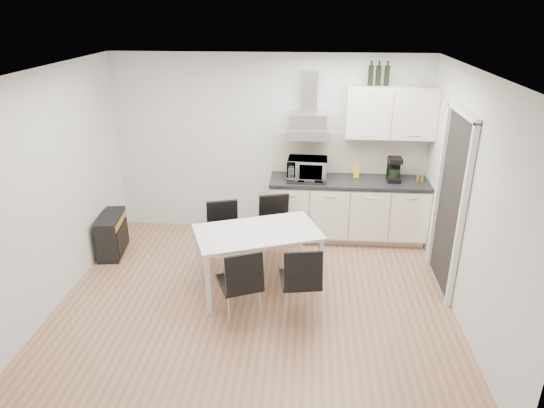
% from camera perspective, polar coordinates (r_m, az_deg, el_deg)
% --- Properties ---
extents(ground, '(4.50, 4.50, 0.00)m').
position_cam_1_polar(ground, '(5.78, -1.94, -11.17)').
color(ground, '#A57B5D').
rests_on(ground, ground).
extents(wall_back, '(4.50, 0.10, 2.60)m').
position_cam_1_polar(wall_back, '(7.06, -0.29, 6.88)').
color(wall_back, silver).
rests_on(wall_back, ground).
extents(wall_front, '(4.50, 0.10, 2.60)m').
position_cam_1_polar(wall_front, '(3.42, -5.97, -11.60)').
color(wall_front, silver).
rests_on(wall_front, ground).
extents(wall_left, '(0.10, 4.00, 2.60)m').
position_cam_1_polar(wall_left, '(5.86, -24.55, 1.44)').
color(wall_left, silver).
rests_on(wall_left, ground).
extents(wall_right, '(0.10, 4.00, 2.60)m').
position_cam_1_polar(wall_right, '(5.41, 22.27, 0.13)').
color(wall_right, silver).
rests_on(wall_right, ground).
extents(ceiling, '(4.50, 4.50, 0.00)m').
position_cam_1_polar(ceiling, '(4.85, -2.35, 15.31)').
color(ceiling, white).
rests_on(ceiling, wall_back).
extents(doorway, '(0.08, 1.04, 2.10)m').
position_cam_1_polar(doorway, '(5.98, 20.10, -0.07)').
color(doorway, white).
rests_on(doorway, ground).
extents(kitchenette, '(2.22, 0.64, 2.52)m').
position_cam_1_polar(kitchenette, '(6.96, 9.30, 2.27)').
color(kitchenette, beige).
rests_on(kitchenette, ground).
extents(dining_table, '(1.62, 1.27, 0.75)m').
position_cam_1_polar(dining_table, '(5.69, -1.71, -3.93)').
color(dining_table, white).
rests_on(dining_table, ground).
extents(chair_far_left, '(0.57, 0.61, 0.88)m').
position_cam_1_polar(chair_far_left, '(6.22, -5.58, -3.97)').
color(chair_far_left, black).
rests_on(chair_far_left, ground).
extents(chair_far_right, '(0.56, 0.60, 0.88)m').
position_cam_1_polar(chair_far_right, '(6.39, 0.56, -3.14)').
color(chair_far_right, black).
rests_on(chair_far_right, ground).
extents(chair_near_left, '(0.60, 0.63, 0.88)m').
position_cam_1_polar(chair_near_left, '(5.25, -3.81, -9.33)').
color(chair_near_left, black).
rests_on(chair_near_left, ground).
extents(chair_near_right, '(0.52, 0.57, 0.88)m').
position_cam_1_polar(chair_near_right, '(5.30, 3.33, -8.97)').
color(chair_near_right, black).
rests_on(chair_near_right, ground).
extents(guitar_amp, '(0.38, 0.70, 0.56)m').
position_cam_1_polar(guitar_amp, '(7.00, -18.33, -3.40)').
color(guitar_amp, black).
rests_on(guitar_amp, ground).
extents(floor_speaker, '(0.19, 0.17, 0.26)m').
position_cam_1_polar(floor_speaker, '(7.49, -6.88, -1.87)').
color(floor_speaker, black).
rests_on(floor_speaker, ground).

